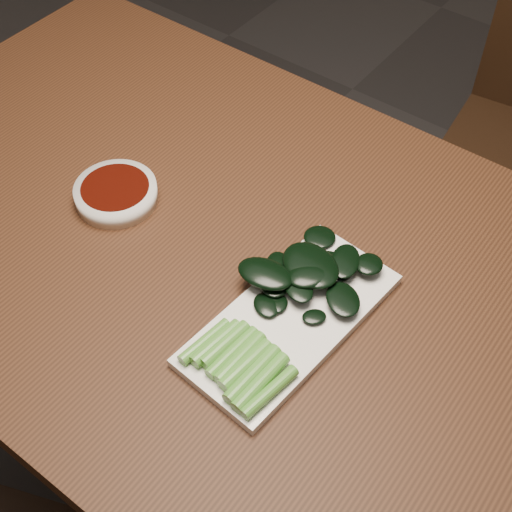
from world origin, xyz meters
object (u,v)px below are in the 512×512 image
object	(u,v)px
table	(243,285)
serving_plate	(290,319)
sauce_bowl	(116,193)
gai_lan	(285,301)

from	to	relation	value
table	serving_plate	distance (m)	0.16
sauce_bowl	gai_lan	world-z (taller)	gai_lan
table	sauce_bowl	bearing A→B (deg)	-172.40
gai_lan	table	bearing A→B (deg)	155.98
gai_lan	sauce_bowl	bearing A→B (deg)	176.70
serving_plate	table	bearing A→B (deg)	155.39
sauce_bowl	gai_lan	distance (m)	0.33
serving_plate	gai_lan	bearing A→B (deg)	151.05
sauce_bowl	table	bearing A→B (deg)	7.60
sauce_bowl	gai_lan	size ratio (longest dim) A/B	0.39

